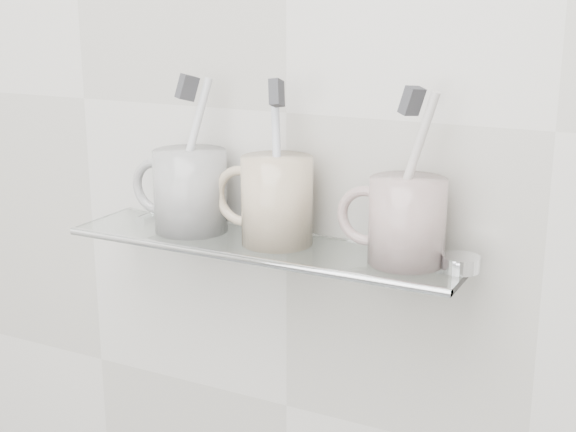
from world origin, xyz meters
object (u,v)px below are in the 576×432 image
Objects in this scene: mug_center at (277,201)px; mug_right at (407,221)px; mug_left at (191,191)px; shelf_glass at (263,245)px.

mug_center reaches higher than mug_right.
mug_left is at bearing 156.40° from mug_center.
shelf_glass is at bearing 16.87° from mug_left.
mug_left reaches higher than shelf_glass.
mug_center is at bearing 19.56° from mug_left.
mug_right is at bearing 1.60° from shelf_glass.
shelf_glass is 0.19m from mug_right.
shelf_glass is 4.71× the size of mug_center.
mug_right is (0.18, 0.00, 0.05)m from shelf_glass.
mug_center is 0.16m from mug_right.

